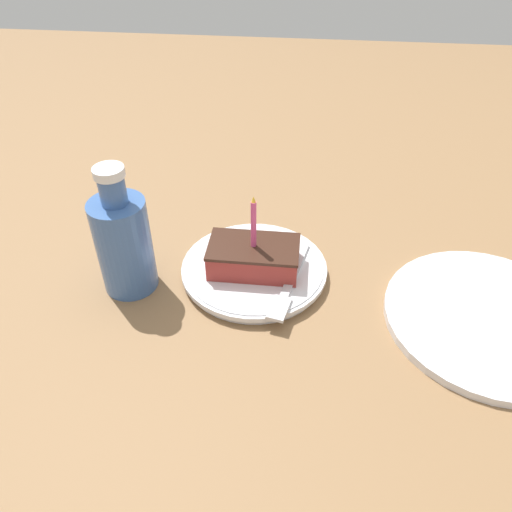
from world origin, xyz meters
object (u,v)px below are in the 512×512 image
at_px(plate, 256,271).
at_px(bottle, 124,242).
at_px(cake_slice, 253,256).
at_px(side_plate, 488,319).
at_px(fork, 289,285).

bearing_deg(plate, bottle, 101.44).
height_order(plate, cake_slice, cake_slice).
height_order(plate, side_plate, plate).
bearing_deg(fork, side_plate, -94.36).
xyz_separation_m(fork, side_plate, (-0.02, -0.27, -0.01)).
height_order(plate, bottle, bottle).
xyz_separation_m(plate, cake_slice, (-0.00, 0.00, 0.03)).
bearing_deg(bottle, plate, -78.56).
relative_size(cake_slice, bottle, 0.68).
bearing_deg(bottle, cake_slice, -79.02).
distance_m(cake_slice, fork, 0.07).
bearing_deg(cake_slice, fork, -122.34).
bearing_deg(fork, plate, 53.89).
bearing_deg(cake_slice, side_plate, -99.62).
distance_m(cake_slice, bottle, 0.18).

